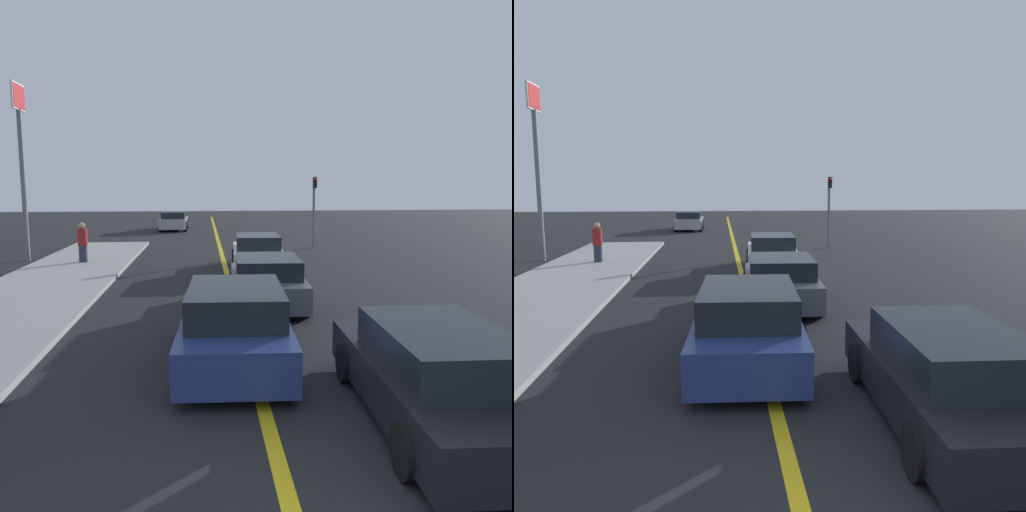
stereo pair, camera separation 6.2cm
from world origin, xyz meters
TOP-DOWN VIEW (x-y plane):
  - road_center_line at (0.00, 18.00)m, footprint 0.20×60.00m
  - sidewalk_left at (-5.64, 12.08)m, footprint 3.75×24.16m
  - car_near_right_lane at (2.20, 3.03)m, footprint 1.97×4.41m
  - car_ahead_center at (-0.28, 5.55)m, footprint 2.11×4.35m
  - car_far_distant at (0.81, 9.72)m, footprint 2.09×3.99m
  - car_parked_left_lot at (1.19, 15.50)m, footprint 2.09×4.13m
  - car_oncoming_far at (-2.91, 32.84)m, footprint 1.96×4.25m
  - pedestrian_by_sign at (-5.56, 17.11)m, footprint 0.38×0.38m
  - traffic_light at (4.70, 21.61)m, footprint 0.18×0.40m
  - roadside_sign at (-8.16, 18.58)m, footprint 0.20×1.36m

SIDE VIEW (x-z plane):
  - road_center_line at x=0.00m, z-range 0.00..0.01m
  - sidewalk_left at x=-5.64m, z-range 0.00..0.13m
  - car_parked_left_lot at x=1.19m, z-range -0.03..1.29m
  - car_near_right_lane at x=2.20m, z-range -0.03..1.29m
  - car_far_distant at x=0.81m, z-range -0.02..1.29m
  - car_oncoming_far at x=-2.91m, z-range -0.01..1.31m
  - car_ahead_center at x=-0.28m, z-range -0.03..1.37m
  - pedestrian_by_sign at x=-5.56m, z-range 0.12..1.69m
  - traffic_light at x=4.70m, z-range 0.44..3.99m
  - roadside_sign at x=-8.16m, z-range 1.33..8.53m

